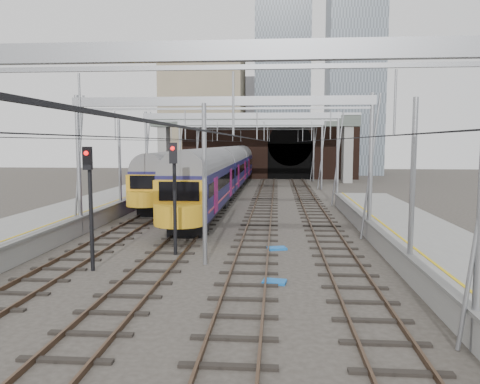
# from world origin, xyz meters

# --- Properties ---
(ground) EXTENTS (160.00, 160.00, 0.00)m
(ground) POSITION_xyz_m (0.00, 0.00, 0.00)
(ground) COLOR #38332D
(ground) RESTS_ON ground
(platform_right) EXTENTS (4.32, 47.00, 1.12)m
(platform_right) POSITION_xyz_m (10.18, -1.50, 0.55)
(platform_right) COLOR gray
(platform_right) RESTS_ON ground
(tracks) EXTENTS (14.40, 80.00, 0.22)m
(tracks) POSITION_xyz_m (0.00, 15.00, 0.02)
(tracks) COLOR #4C3828
(tracks) RESTS_ON ground
(overhead_line) EXTENTS (16.80, 80.00, 8.00)m
(overhead_line) POSITION_xyz_m (0.00, 21.49, 6.57)
(overhead_line) COLOR gray
(overhead_line) RESTS_ON ground
(retaining_wall) EXTENTS (28.00, 2.75, 9.00)m
(retaining_wall) POSITION_xyz_m (1.40, 51.93, 4.33)
(retaining_wall) COLOR black
(retaining_wall) RESTS_ON ground
(overbridge) EXTENTS (28.00, 3.00, 9.25)m
(overbridge) POSITION_xyz_m (0.00, 46.00, 7.27)
(overbridge) COLOR gray
(overbridge) RESTS_ON ground
(city_skyline) EXTENTS (37.50, 27.50, 60.00)m
(city_skyline) POSITION_xyz_m (2.73, 70.48, 17.09)
(city_skyline) COLOR tan
(city_skyline) RESTS_ON ground
(train_main) EXTENTS (2.90, 66.99, 4.95)m
(train_main) POSITION_xyz_m (-2.00, 39.63, 2.55)
(train_main) COLOR black
(train_main) RESTS_ON ground
(train_second) EXTENTS (2.64, 45.87, 4.60)m
(train_second) POSITION_xyz_m (-6.00, 36.37, 2.39)
(train_second) COLOR black
(train_second) RESTS_ON ground
(signal_near_left) EXTENTS (0.37, 0.48, 5.17)m
(signal_near_left) POSITION_xyz_m (-4.53, 0.57, 3.23)
(signal_near_left) COLOR black
(signal_near_left) RESTS_ON ground
(signal_near_centre) EXTENTS (0.40, 0.48, 5.33)m
(signal_near_centre) POSITION_xyz_m (-1.69, 3.59, 3.32)
(signal_near_centre) COLOR black
(signal_near_centre) RESTS_ON ground
(equip_cover_a) EXTENTS (0.97, 0.76, 0.10)m
(equip_cover_a) POSITION_xyz_m (3.05, -0.53, 0.05)
(equip_cover_a) COLOR #185FB4
(equip_cover_a) RESTS_ON ground
(equip_cover_b) EXTENTS (0.97, 0.69, 0.11)m
(equip_cover_b) POSITION_xyz_m (-2.35, 10.43, 0.06)
(equip_cover_b) COLOR #185FB4
(equip_cover_b) RESTS_ON ground
(equip_cover_c) EXTENTS (1.05, 0.86, 0.11)m
(equip_cover_c) POSITION_xyz_m (3.14, 5.15, 0.05)
(equip_cover_c) COLOR #185FB4
(equip_cover_c) RESTS_ON ground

